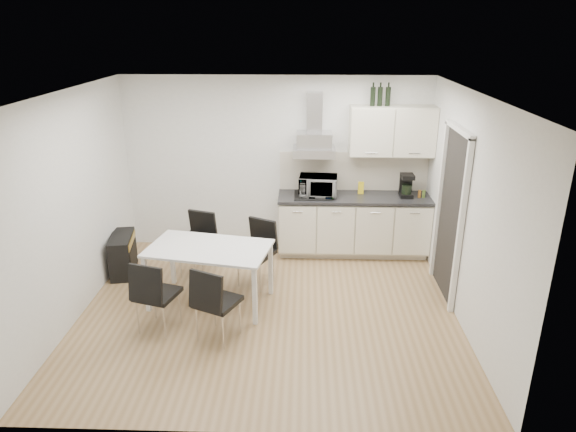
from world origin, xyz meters
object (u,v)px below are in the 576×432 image
floor_speaker (197,238)px  dining_table (209,253)px  chair_far_right (256,254)px  guitar_amp (123,254)px  chair_near_left (158,295)px  chair_near_right (218,302)px  chair_far_left (197,245)px  kitchenette (356,201)px

floor_speaker → dining_table: bearing=-57.0°
chair_far_right → guitar_amp: (-1.88, 0.28, -0.16)m
chair_far_right → chair_near_left: size_ratio=1.00×
dining_table → chair_near_left: (-0.48, -0.62, -0.23)m
chair_near_left → chair_near_right: 0.71m
chair_far_left → floor_speaker: bearing=-59.1°
chair_far_left → chair_near_left: bearing=101.7°
guitar_amp → chair_near_right: bearing=-54.0°
chair_far_left → chair_near_left: (-0.17, -1.36, 0.00)m
chair_far_left → chair_far_right: (0.83, -0.26, 0.00)m
kitchenette → floor_speaker: size_ratio=9.37×
kitchenette → guitar_amp: kitchenette is taller
kitchenette → chair_far_left: kitchenette is taller
dining_table → floor_speaker: dining_table is taller
kitchenette → chair_near_left: 3.26m
guitar_amp → floor_speaker: 1.28m
kitchenette → guitar_amp: size_ratio=3.58×
chair_far_right → floor_speaker: size_ratio=3.27×
dining_table → chair_near_right: bearing=-63.4°
floor_speaker → chair_far_right: bearing=-33.8°
kitchenette → chair_near_left: (-2.40, -2.17, -0.39)m
chair_far_left → kitchenette: bearing=-141.2°
dining_table → kitchenette: bearing=49.7°
kitchenette → chair_far_right: (-1.40, -1.07, -0.39)m
kitchenette → chair_near_right: kitchenette is taller
chair_near_left → floor_speaker: (-0.05, 2.34, -0.31)m
chair_near_right → dining_table: bearing=130.9°
chair_far_right → dining_table: bearing=70.0°
kitchenette → chair_near_left: kitchenette is taller
dining_table → floor_speaker: (-0.53, 1.72, -0.54)m
chair_far_right → guitar_amp: size_ratio=1.25×
kitchenette → floor_speaker: 2.54m
dining_table → chair_near_right: size_ratio=1.79×
kitchenette → dining_table: bearing=-141.0°
kitchenette → dining_table: (-1.92, -1.55, -0.16)m
chair_far_left → chair_near_right: (0.53, -1.50, 0.00)m
kitchenette → floor_speaker: kitchenette is taller
chair_near_left → floor_speaker: chair_near_left is taller
chair_near_right → guitar_amp: bearing=160.9°
chair_far_right → chair_near_left: (-1.00, -1.10, 0.00)m
chair_far_left → chair_near_left: same height
guitar_amp → floor_speaker: guitar_amp is taller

